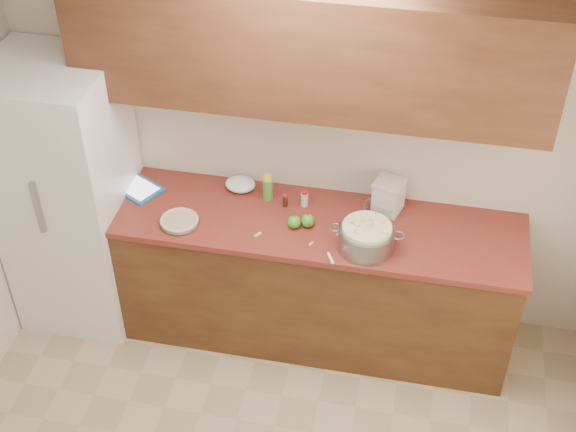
% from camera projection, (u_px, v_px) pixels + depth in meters
% --- Properties ---
extents(room_shell, '(3.60, 3.60, 3.60)m').
position_uv_depth(room_shell, '(237.00, 371.00, 3.36)').
color(room_shell, tan).
rests_on(room_shell, ground).
extents(counter_run, '(2.64, 0.68, 0.92)m').
position_uv_depth(counter_run, '(300.00, 276.00, 5.01)').
color(counter_run, brown).
rests_on(counter_run, ground).
extents(upper_cabinets, '(2.60, 0.34, 0.70)m').
position_uv_depth(upper_cabinets, '(309.00, 50.00, 4.18)').
color(upper_cabinets, brown).
rests_on(upper_cabinets, room_shell).
extents(fridge, '(0.70, 0.70, 1.80)m').
position_uv_depth(fridge, '(70.00, 197.00, 4.92)').
color(fridge, white).
rests_on(fridge, ground).
extents(pie, '(0.23, 0.23, 0.04)m').
position_uv_depth(pie, '(179.00, 221.00, 4.68)').
color(pie, silver).
rests_on(pie, counter_run).
extents(colander, '(0.42, 0.32, 0.16)m').
position_uv_depth(colander, '(366.00, 237.00, 4.48)').
color(colander, gray).
rests_on(colander, counter_run).
extents(flour_canister, '(0.21, 0.21, 0.21)m').
position_uv_depth(flour_canister, '(389.00, 196.00, 4.73)').
color(flour_canister, silver).
rests_on(flour_canister, counter_run).
extents(tablet, '(0.34, 0.31, 0.02)m').
position_uv_depth(tablet, '(138.00, 189.00, 4.94)').
color(tablet, '#215F9F').
rests_on(tablet, counter_run).
extents(paring_knife, '(0.10, 0.17, 0.02)m').
position_uv_depth(paring_knife, '(332.00, 257.00, 4.46)').
color(paring_knife, gray).
rests_on(paring_knife, counter_run).
extents(lemon_bottle, '(0.06, 0.06, 0.17)m').
position_uv_depth(lemon_bottle, '(268.00, 188.00, 4.83)').
color(lemon_bottle, '#4C8C38').
rests_on(lemon_bottle, counter_run).
extents(cinnamon_shaker, '(0.04, 0.04, 0.11)m').
position_uv_depth(cinnamon_shaker, '(305.00, 198.00, 4.79)').
color(cinnamon_shaker, beige).
rests_on(cinnamon_shaker, counter_run).
extents(vanilla_bottle, '(0.03, 0.03, 0.08)m').
position_uv_depth(vanilla_bottle, '(285.00, 201.00, 4.80)').
color(vanilla_bottle, black).
rests_on(vanilla_bottle, counter_run).
extents(mixing_bowl, '(0.18, 0.18, 0.07)m').
position_uv_depth(mixing_bowl, '(379.00, 209.00, 4.74)').
color(mixing_bowl, silver).
rests_on(mixing_bowl, counter_run).
extents(paper_towel, '(0.20, 0.17, 0.08)m').
position_uv_depth(paper_towel, '(240.00, 184.00, 4.92)').
color(paper_towel, white).
rests_on(paper_towel, counter_run).
extents(apple_left, '(0.08, 0.08, 0.09)m').
position_uv_depth(apple_left, '(294.00, 222.00, 4.64)').
color(apple_left, '#3F9923').
rests_on(apple_left, counter_run).
extents(apple_center, '(0.08, 0.08, 0.09)m').
position_uv_depth(apple_center, '(308.00, 221.00, 4.65)').
color(apple_center, '#3F9923').
rests_on(apple_center, counter_run).
extents(peel_a, '(0.05, 0.05, 0.00)m').
position_uv_depth(peel_a, '(258.00, 234.00, 4.62)').
color(peel_a, '#99BB5B').
rests_on(peel_a, counter_run).
extents(peel_b, '(0.03, 0.03, 0.00)m').
position_uv_depth(peel_b, '(339.00, 234.00, 4.62)').
color(peel_b, '#99BB5B').
rests_on(peel_b, counter_run).
extents(peel_c, '(0.03, 0.04, 0.00)m').
position_uv_depth(peel_c, '(311.00, 243.00, 4.56)').
color(peel_c, '#99BB5B').
rests_on(peel_c, counter_run).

